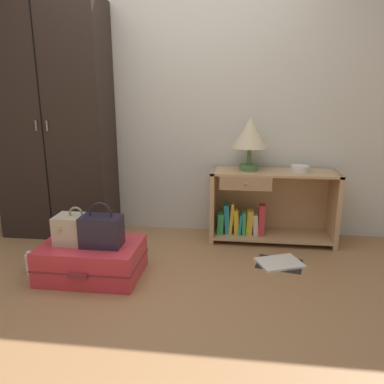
% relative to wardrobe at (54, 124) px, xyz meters
% --- Properties ---
extents(ground_plane, '(9.00, 9.00, 0.00)m').
position_rel_wardrobe_xyz_m(ground_plane, '(1.12, -1.20, -1.07)').
color(ground_plane, '#9E7047').
extents(back_wall, '(6.40, 0.10, 2.60)m').
position_rel_wardrobe_xyz_m(back_wall, '(1.12, 0.30, 0.23)').
color(back_wall, beige).
rests_on(back_wall, ground_plane).
extents(wardrobe, '(1.03, 0.47, 2.13)m').
position_rel_wardrobe_xyz_m(wardrobe, '(0.00, 0.00, 0.00)').
color(wardrobe, black).
rests_on(wardrobe, ground_plane).
extents(bookshelf, '(1.13, 0.39, 0.66)m').
position_rel_wardrobe_xyz_m(bookshelf, '(1.98, 0.04, -0.74)').
color(bookshelf, tan).
rests_on(bookshelf, ground_plane).
extents(table_lamp, '(0.32, 0.32, 0.47)m').
position_rel_wardrobe_xyz_m(table_lamp, '(1.80, 0.05, -0.08)').
color(table_lamp, '#4C7542').
rests_on(table_lamp, bookshelf).
extents(bowl, '(0.16, 0.16, 0.06)m').
position_rel_wardrobe_xyz_m(bowl, '(2.25, 0.04, -0.38)').
color(bowl, silver).
rests_on(bowl, bookshelf).
extents(suitcase_large, '(0.74, 0.52, 0.26)m').
position_rel_wardrobe_xyz_m(suitcase_large, '(0.64, -0.86, -0.94)').
color(suitcase_large, '#D1333D').
rests_on(suitcase_large, ground_plane).
extents(train_case, '(0.31, 0.21, 0.28)m').
position_rel_wardrobe_xyz_m(train_case, '(0.54, -0.86, -0.70)').
color(train_case, '#B7A88E').
rests_on(train_case, suitcase_large).
extents(handbag, '(0.29, 0.18, 0.33)m').
position_rel_wardrobe_xyz_m(handbag, '(0.74, -0.89, -0.69)').
color(handbag, '#231E2D').
rests_on(handbag, suitcase_large).
extents(bottle, '(0.07, 0.07, 0.18)m').
position_rel_wardrobe_xyz_m(bottle, '(0.15, -0.88, -0.99)').
color(bottle, white).
rests_on(bottle, ground_plane).
extents(open_book_on_floor, '(0.41, 0.37, 0.02)m').
position_rel_wardrobe_xyz_m(open_book_on_floor, '(2.06, -0.48, -1.06)').
color(open_book_on_floor, white).
rests_on(open_book_on_floor, ground_plane).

